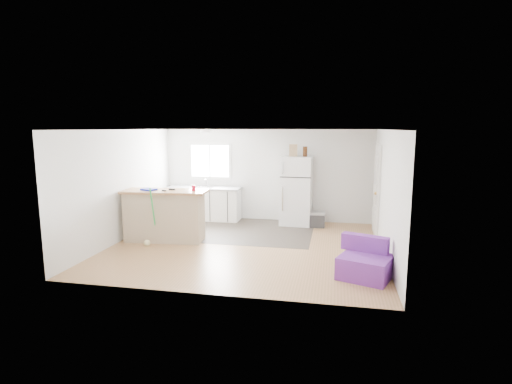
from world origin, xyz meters
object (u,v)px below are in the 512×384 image
cooler (315,219)px  purple_seat (365,263)px  kitchen_cabinets (205,203)px  red_cup (194,188)px  refrigerator (296,191)px  mop (149,235)px  cleaner_jug (190,236)px  bottle_right (304,152)px  cardboard_box (293,150)px  blue_tray (149,189)px  bottle_left (306,152)px  peninsula (165,215)px

cooler → purple_seat: 3.40m
kitchen_cabinets → cooler: 2.97m
kitchen_cabinets → red_cup: (0.47, -2.09, 0.73)m
refrigerator → red_cup: bearing=-131.9°
mop → red_cup: bearing=23.6°
purple_seat → cleaner_jug: 3.77m
cooler → red_cup: 3.23m
purple_seat → red_cup: 3.86m
red_cup → bottle_right: bottle_right is taller
bottle_right → refrigerator: bearing=162.8°
purple_seat → cardboard_box: 4.11m
red_cup → blue_tray: (-0.97, -0.11, -0.04)m
kitchen_cabinets → refrigerator: refrigerator is taller
cleaner_jug → bottle_right: bearing=19.1°
bottle_right → cooler: bearing=-22.0°
refrigerator → cooler: bearing=-17.5°
blue_tray → red_cup: bearing=6.2°
cooler → red_cup: red_cup is taller
bottle_left → kitchen_cabinets: bearing=177.4°
purple_seat → blue_tray: 4.72m
mop → red_cup: size_ratio=10.34×
cardboard_box → bottle_right: size_ratio=1.20×
kitchen_cabinets → purple_seat: kitchen_cabinets is taller
kitchen_cabinets → bottle_right: size_ratio=7.84×
refrigerator → cardboard_box: 1.02m
mop → purple_seat: bearing=-18.1°
peninsula → bottle_left: (2.88, 2.00, 1.29)m
cleaner_jug → mop: mop is taller
cardboard_box → bottle_left: (0.31, -0.03, -0.02)m
peninsula → mop: 0.57m
peninsula → cleaner_jug: 0.73m
mop → blue_tray: size_ratio=4.14×
kitchen_cabinets → bottle_left: 3.04m
peninsula → red_cup: bearing=-1.3°
cooler → cleaner_jug: bearing=-145.1°
cleaner_jug → blue_tray: blue_tray is taller
kitchen_cabinets → bottle_left: bottle_left is taller
bottle_right → purple_seat: bearing=-69.0°
cooler → blue_tray: 4.07m
kitchen_cabinets → cleaner_jug: size_ratio=5.98×
kitchen_cabinets → blue_tray: (-0.50, -2.19, 0.68)m
bottle_left → purple_seat: bearing=-69.7°
kitchen_cabinets → mop: bearing=-98.3°
red_cup → peninsula: bearing=-176.7°
cleaner_jug → cardboard_box: (1.97, 2.13, 1.74)m
cooler → bottle_right: 1.69m
mop → blue_tray: (-0.14, 0.36, 0.90)m
refrigerator → red_cup: refrigerator is taller
cleaner_jug → mop: size_ratio=0.26×
blue_tray → cardboard_box: (2.87, 2.10, 0.75)m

